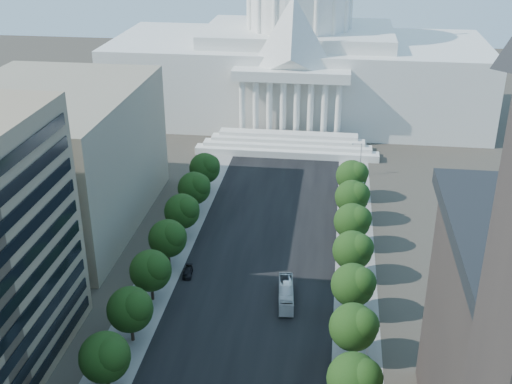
% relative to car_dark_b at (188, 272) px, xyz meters
% --- Properties ---
extents(road_asphalt, '(30.00, 260.00, 0.01)m').
position_rel_car_dark_b_xyz_m(road_asphalt, '(13.50, 9.06, -0.64)').
color(road_asphalt, black).
rests_on(road_asphalt, ground).
extents(sidewalk_left, '(8.00, 260.00, 0.02)m').
position_rel_car_dark_b_xyz_m(sidewalk_left, '(-5.50, 9.06, -0.64)').
color(sidewalk_left, gray).
rests_on(sidewalk_left, ground).
extents(sidewalk_right, '(8.00, 260.00, 0.02)m').
position_rel_car_dark_b_xyz_m(sidewalk_right, '(32.50, 9.06, -0.64)').
color(sidewalk_right, gray).
rests_on(sidewalk_right, ground).
extents(capitol, '(120.00, 56.00, 73.00)m').
position_rel_car_dark_b_xyz_m(capitol, '(13.50, 103.95, 19.37)').
color(capitol, white).
rests_on(capitol, ground).
extents(office_block_left_far, '(38.00, 52.00, 30.00)m').
position_rel_car_dark_b_xyz_m(office_block_left_far, '(-34.50, 19.06, 14.36)').
color(office_block_left_far, gray).
rests_on(office_block_left_far, ground).
extents(tree_l_d, '(7.79, 7.60, 9.97)m').
position_rel_car_dark_b_xyz_m(tree_l_d, '(-4.16, -33.13, 5.82)').
color(tree_l_d, '#33261C').
rests_on(tree_l_d, ground).
extents(tree_l_e, '(7.79, 7.60, 9.97)m').
position_rel_car_dark_b_xyz_m(tree_l_e, '(-4.16, -21.13, 5.82)').
color(tree_l_e, '#33261C').
rests_on(tree_l_e, ground).
extents(tree_l_f, '(7.79, 7.60, 9.97)m').
position_rel_car_dark_b_xyz_m(tree_l_f, '(-4.16, -9.13, 5.82)').
color(tree_l_f, '#33261C').
rests_on(tree_l_f, ground).
extents(tree_l_g, '(7.79, 7.60, 9.97)m').
position_rel_car_dark_b_xyz_m(tree_l_g, '(-4.16, 2.87, 5.82)').
color(tree_l_g, '#33261C').
rests_on(tree_l_g, ground).
extents(tree_l_h, '(7.79, 7.60, 9.97)m').
position_rel_car_dark_b_xyz_m(tree_l_h, '(-4.16, 14.87, 5.82)').
color(tree_l_h, '#33261C').
rests_on(tree_l_h, ground).
extents(tree_l_i, '(7.79, 7.60, 9.97)m').
position_rel_car_dark_b_xyz_m(tree_l_i, '(-4.16, 26.87, 5.82)').
color(tree_l_i, '#33261C').
rests_on(tree_l_i, ground).
extents(tree_l_j, '(7.79, 7.60, 9.97)m').
position_rel_car_dark_b_xyz_m(tree_l_j, '(-4.16, 38.87, 5.82)').
color(tree_l_j, '#33261C').
rests_on(tree_l_j, ground).
extents(tree_r_d, '(7.79, 7.60, 9.97)m').
position_rel_car_dark_b_xyz_m(tree_r_d, '(31.84, -33.13, 5.82)').
color(tree_r_d, '#33261C').
rests_on(tree_r_d, ground).
extents(tree_r_e, '(7.79, 7.60, 9.97)m').
position_rel_car_dark_b_xyz_m(tree_r_e, '(31.84, -21.13, 5.82)').
color(tree_r_e, '#33261C').
rests_on(tree_r_e, ground).
extents(tree_r_f, '(7.79, 7.60, 9.97)m').
position_rel_car_dark_b_xyz_m(tree_r_f, '(31.84, -9.13, 5.82)').
color(tree_r_f, '#33261C').
rests_on(tree_r_f, ground).
extents(tree_r_g, '(7.79, 7.60, 9.97)m').
position_rel_car_dark_b_xyz_m(tree_r_g, '(31.84, 2.87, 5.82)').
color(tree_r_g, '#33261C').
rests_on(tree_r_g, ground).
extents(tree_r_h, '(7.79, 7.60, 9.97)m').
position_rel_car_dark_b_xyz_m(tree_r_h, '(31.84, 14.87, 5.82)').
color(tree_r_h, '#33261C').
rests_on(tree_r_h, ground).
extents(tree_r_i, '(7.79, 7.60, 9.97)m').
position_rel_car_dark_b_xyz_m(tree_r_i, '(31.84, 26.87, 5.82)').
color(tree_r_i, '#33261C').
rests_on(tree_r_i, ground).
extents(tree_r_j, '(7.79, 7.60, 9.97)m').
position_rel_car_dark_b_xyz_m(tree_r_j, '(31.84, 38.87, 5.82)').
color(tree_r_j, '#33261C').
rests_on(tree_r_j, ground).
extents(streetlight_c, '(2.61, 0.44, 9.00)m').
position_rel_car_dark_b_xyz_m(streetlight_c, '(33.40, -20.94, 5.18)').
color(streetlight_c, gray).
rests_on(streetlight_c, ground).
extents(streetlight_d, '(2.61, 0.44, 9.00)m').
position_rel_car_dark_b_xyz_m(streetlight_d, '(33.40, 4.06, 5.18)').
color(streetlight_d, gray).
rests_on(streetlight_d, ground).
extents(streetlight_e, '(2.61, 0.44, 9.00)m').
position_rel_car_dark_b_xyz_m(streetlight_e, '(33.40, 29.06, 5.18)').
color(streetlight_e, gray).
rests_on(streetlight_e, ground).
extents(streetlight_f, '(2.61, 0.44, 9.00)m').
position_rel_car_dark_b_xyz_m(streetlight_f, '(33.40, 54.06, 5.18)').
color(streetlight_f, gray).
rests_on(streetlight_f, ground).
extents(car_dark_b, '(2.24, 4.55, 1.27)m').
position_rel_car_dark_b_xyz_m(car_dark_b, '(0.00, 0.00, 0.00)').
color(car_dark_b, black).
rests_on(car_dark_b, ground).
extents(city_bus, '(3.66, 11.28, 3.09)m').
position_rel_car_dark_b_xyz_m(city_bus, '(19.77, -6.33, 0.91)').
color(city_bus, silver).
rests_on(city_bus, ground).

